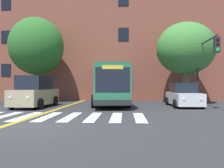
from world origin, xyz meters
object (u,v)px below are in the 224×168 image
Objects in this scene: car_white_far_lane at (183,96)px; traffic_light_near_corner at (205,59)px; city_bus at (110,84)px; street_tree_curbside_small at (37,46)px; car_tan_near_lane at (35,92)px; street_tree_curbside_large at (186,49)px; car_red_behind_bus at (115,89)px.

traffic_light_near_corner reaches higher than car_white_far_lane.
city_bus is 8.11m from street_tree_curbside_small.
car_tan_near_lane is at bearing -175.79° from traffic_light_near_corner.
car_white_far_lane is 4.72m from street_tree_curbside_large.
car_white_far_lane is 0.54× the size of street_tree_curbside_small.
traffic_light_near_corner is at bearing 4.21° from car_tan_near_lane.
street_tree_curbside_large is (11.88, 3.93, 3.71)m from car_tan_near_lane.
car_red_behind_bus is at bearing 92.49° from city_bus.
street_tree_curbside_small is (-1.93, 4.41, 4.26)m from car_tan_near_lane.
street_tree_curbside_large reaches higher than traffic_light_near_corner.
street_tree_curbside_small is (-7.17, 1.06, 3.64)m from city_bus.
city_bus is at bearing 161.69° from traffic_light_near_corner.
street_tree_curbside_large is 0.88× the size of street_tree_curbside_small.
city_bus is 2.33× the size of car_tan_near_lane.
street_tree_curbside_small reaches higher than city_bus.
city_bus is at bearing 32.59° from car_tan_near_lane.
car_tan_near_lane is 1.08× the size of car_white_far_lane.
city_bus is 7.94m from traffic_light_near_corner.
car_white_far_lane is (5.90, -1.84, -0.89)m from city_bus.
car_white_far_lane is 14.13m from street_tree_curbside_small.
street_tree_curbside_large reaches higher than car_red_behind_bus.
car_tan_near_lane is at bearing -147.41° from city_bus.
traffic_light_near_corner is (1.43, -0.59, 2.75)m from car_white_far_lane.
street_tree_curbside_small is (-13.81, 0.48, 0.55)m from street_tree_curbside_large.
street_tree_curbside_large is at bearing 18.30° from car_tan_near_lane.
street_tree_curbside_small is (-13.07, 2.90, 4.53)m from car_white_far_lane.
street_tree_curbside_large is (7.12, -10.40, 3.74)m from car_red_behind_bus.
car_red_behind_bus is (-6.38, 12.82, 0.24)m from car_white_far_lane.
car_white_far_lane is 0.61× the size of street_tree_curbside_large.
car_tan_near_lane is 12.84m from traffic_light_near_corner.
car_white_far_lane is 0.85× the size of car_red_behind_bus.
traffic_light_near_corner is at bearing -77.22° from street_tree_curbside_large.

